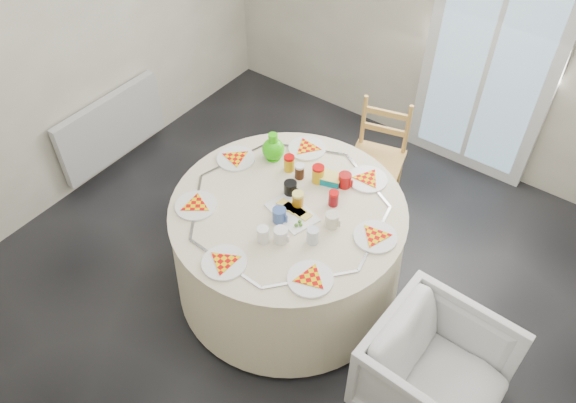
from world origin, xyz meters
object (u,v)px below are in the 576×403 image
Objects in this scene: green_pitcher at (273,144)px; radiator at (112,128)px; wooden_chair at (377,155)px; armchair at (438,368)px; table at (288,247)px.

radiator is at bearing -166.53° from green_pitcher.
green_pitcher reaches higher than wooden_chair.
radiator is at bearing -170.60° from wooden_chair.
green_pitcher is at bearing -133.49° from wooden_chair.
armchair is (3.06, -0.39, 0.01)m from radiator.
table is 1.72× the size of wooden_chair.
wooden_chair is at bearing 24.19° from radiator.
armchair is (1.17, -0.22, 0.02)m from table.
table is at bearing 82.11° from armchair.
radiator is 1.90m from table.
radiator is 1.63m from green_pitcher.
green_pitcher reaches higher than radiator.
wooden_chair is 1.21× the size of armchair.
radiator is at bearing 85.47° from armchair.
radiator is 1.40× the size of armchair.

